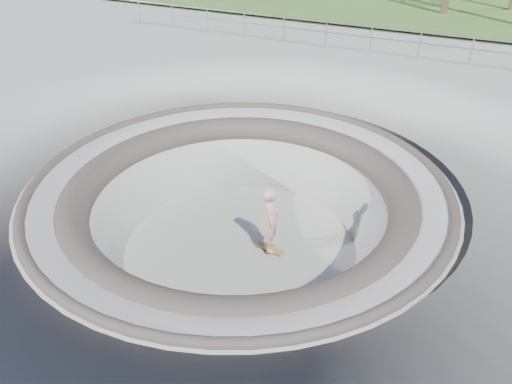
{
  "coord_description": "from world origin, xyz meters",
  "views": [
    {
      "loc": [
        4.94,
        -9.22,
        6.2
      ],
      "look_at": [
        0.48,
        -0.05,
        -0.1
      ],
      "focal_mm": 35.0,
      "sensor_mm": 36.0,
      "label": 1
    }
  ],
  "objects": [
    {
      "name": "skate_bowl",
      "position": [
        0.0,
        0.0,
        -1.83
      ],
      "size": [
        14.0,
        14.0,
        4.1
      ],
      "color": "#999894",
      "rests_on": "ground"
    },
    {
      "name": "distant_hills",
      "position": [
        3.78,
        57.17,
        -7.02
      ],
      "size": [
        103.2,
        45.0,
        28.6
      ],
      "color": "brown",
      "rests_on": "ground"
    },
    {
      "name": "safety_railing",
      "position": [
        0.0,
        12.0,
        0.69
      ],
      "size": [
        25.0,
        0.06,
        1.03
      ],
      "color": "gray",
      "rests_on": "ground"
    },
    {
      "name": "ground",
      "position": [
        0.0,
        0.0,
        0.0
      ],
      "size": [
        180.0,
        180.0,
        0.0
      ],
      "primitive_type": "plane",
      "color": "#999894",
      "rests_on": "ground"
    },
    {
      "name": "skateboard",
      "position": [
        0.8,
        0.12,
        -1.84
      ],
      "size": [
        0.81,
        0.34,
        0.08
      ],
      "color": "olive",
      "rests_on": "ground"
    },
    {
      "name": "skater",
      "position": [
        0.8,
        0.12,
        -0.93
      ],
      "size": [
        0.64,
        0.76,
        1.78
      ],
      "primitive_type": "imported",
      "rotation": [
        0.0,
        0.0,
        1.96
      ],
      "color": "tan",
      "rests_on": "skateboard"
    }
  ]
}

